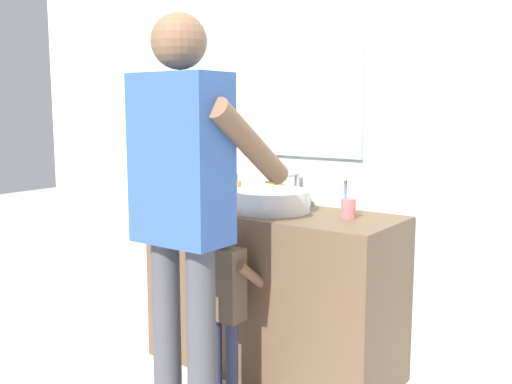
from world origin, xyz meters
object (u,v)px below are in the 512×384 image
soap_bottle (236,192)px  adult_parent (184,185)px  toothbrush_cup (348,207)px  child_toddler (224,294)px

soap_bottle → adult_parent: bearing=-68.3°
soap_bottle → adult_parent: (0.29, -0.73, 0.14)m
toothbrush_cup → adult_parent: bearing=-120.4°
soap_bottle → child_toddler: 0.68m
toothbrush_cup → adult_parent: 0.82m
toothbrush_cup → soap_bottle: toothbrush_cup is taller
toothbrush_cup → soap_bottle: (-0.70, 0.03, 0.01)m
toothbrush_cup → adult_parent: size_ratio=0.12×
soap_bottle → toothbrush_cup: bearing=-2.4°
soap_bottle → child_toddler: bearing=-58.0°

